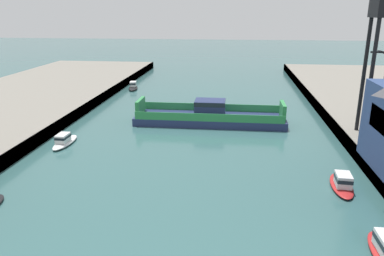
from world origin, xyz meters
name	(u,v)px	position (x,y,z in m)	size (l,w,h in m)	color
chain_ferry	(210,116)	(1.60, 36.15, 1.06)	(21.63, 6.04, 3.44)	navy
moored_boat_near_right	(133,86)	(-16.00, 58.95, 0.59)	(2.49, 5.25, 1.58)	black
moored_boat_mid_right	(64,141)	(-15.50, 24.85, 0.54)	(1.84, 5.64, 1.46)	white
moored_boat_far_left	(342,183)	(15.19, 16.38, 0.59)	(2.23, 5.63, 1.56)	red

